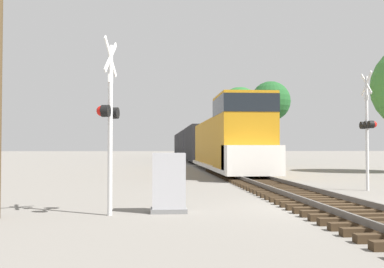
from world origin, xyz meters
name	(u,v)px	position (x,y,z in m)	size (l,w,h in m)	color
ground_plane	(329,208)	(0.00, 0.00, 0.00)	(400.00, 400.00, 0.00)	slate
rail_track_bed	(329,203)	(0.00, 0.00, 0.14)	(2.60, 160.00, 0.31)	#382819
freight_train	(197,144)	(0.00, 40.09, 2.06)	(2.92, 63.29, 4.62)	#B77A14
crossing_signal_near	(109,116)	(-6.01, -0.84, 2.49)	(0.51, 1.01, 4.46)	silver
crossing_signal_far	(368,126)	(3.53, 4.86, 2.56)	(0.33, 1.00, 4.70)	silver
relay_cabinet	(169,183)	(-4.50, -0.49, 0.77)	(0.94, 0.60, 1.56)	slate
tree_mid_background	(271,102)	(6.72, 32.15, 6.34)	(4.01, 4.01, 8.40)	#473521
tree_deep_background	(240,110)	(7.45, 52.68, 7.16)	(6.80, 6.80, 10.58)	#473521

